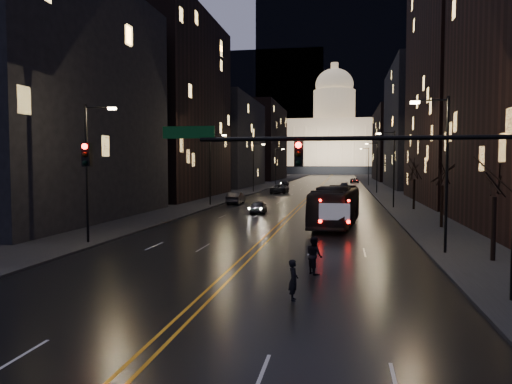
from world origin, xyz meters
The scene contains 37 objects.
ground centered at (0.00, 0.00, 0.00)m, with size 900.00×900.00×0.00m, color black.
road centered at (0.00, 130.00, 0.01)m, with size 20.00×320.00×0.02m, color black.
sidewalk_left centered at (-14.00, 130.00, 0.08)m, with size 8.00×320.00×0.16m, color black.
sidewalk_right centered at (14.00, 130.00, 0.08)m, with size 8.00×320.00×0.16m, color black.
center_line centered at (0.00, 130.00, 0.03)m, with size 0.62×320.00×0.01m, color orange.
building_left_near centered at (-21.00, 22.00, 11.00)m, with size 12.00×28.00×22.00m, color black.
building_left_mid centered at (-21.00, 54.00, 14.00)m, with size 12.00×30.00×28.00m, color black.
building_left_far centered at (-21.00, 92.00, 10.00)m, with size 12.00×34.00×20.00m, color black.
building_left_dist centered at (-21.00, 140.00, 12.00)m, with size 12.00×40.00×24.00m, color black.
building_right_tall centered at (21.00, 50.00, 19.00)m, with size 12.00×30.00×38.00m, color black.
building_right_mid centered at (21.00, 92.00, 13.00)m, with size 12.00×34.00×26.00m, color black.
building_right_dist centered at (21.00, 140.00, 11.00)m, with size 12.00×40.00×22.00m, color black.
mountain_ridge centered at (40.00, 380.00, 65.00)m, with size 520.00×60.00×130.00m, color black.
capitol centered at (0.00, 250.00, 17.15)m, with size 90.00×50.00×58.50m.
traffic_signal centered at (5.91, 0.00, 5.10)m, with size 17.29×0.45×7.00m.
streetlamp_right_near centered at (10.81, 10.00, 5.08)m, with size 2.13×0.25×9.00m.
streetlamp_left_near centered at (-10.81, 10.00, 5.08)m, with size 2.13×0.25×9.00m.
streetlamp_right_mid centered at (10.81, 40.00, 5.08)m, with size 2.13×0.25×9.00m.
streetlamp_left_mid centered at (-10.81, 40.00, 5.08)m, with size 2.13×0.25×9.00m.
streetlamp_right_far centered at (10.81, 70.00, 5.08)m, with size 2.13×0.25×9.00m.
streetlamp_left_far centered at (-10.81, 70.00, 5.08)m, with size 2.13×0.25×9.00m.
streetlamp_right_dist centered at (10.81, 100.00, 5.08)m, with size 2.13×0.25×9.00m.
streetlamp_left_dist centered at (-10.81, 100.00, 5.08)m, with size 2.13×0.25×9.00m.
tree_right_near centered at (13.00, 8.00, 4.53)m, with size 2.40×2.40×6.65m.
tree_right_mid centered at (13.00, 22.00, 4.53)m, with size 2.40×2.40×6.65m.
tree_right_far centered at (13.00, 38.00, 4.53)m, with size 2.40×2.40×6.65m.
bus centered at (4.63, 22.16, 1.68)m, with size 2.82×12.04×3.35m, color black.
oncoming_car_a centered at (-3.53, 31.77, 0.68)m, with size 1.61×4.00×1.36m, color black.
oncoming_car_b centered at (-8.50, 43.36, 0.80)m, with size 1.68×4.83×1.59m, color black.
oncoming_car_c centered at (-5.79, 67.39, 0.81)m, with size 2.69×5.84×1.62m, color black.
oncoming_car_d centered at (-8.50, 97.57, 0.68)m, with size 1.91×4.71×1.37m, color black.
receding_car_a centered at (4.81, 51.66, 0.67)m, with size 1.42×4.08×1.34m, color black.
receding_car_b centered at (5.94, 57.18, 0.78)m, with size 1.84×4.56×1.55m, color black.
receding_car_c centered at (5.36, 84.29, 0.66)m, with size 1.85×4.55×1.32m, color black.
receding_car_d centered at (8.18, 118.47, 0.69)m, with size 2.28×4.94×1.37m, color black.
pedestrian_a centered at (3.40, -0.94, 0.79)m, with size 0.58×0.38×1.58m, color black.
pedestrian_b centered at (3.92, 3.81, 0.90)m, with size 0.88×0.48×1.80m, color black.
Camera 1 is at (5.25, -19.64, 5.22)m, focal length 35.00 mm.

